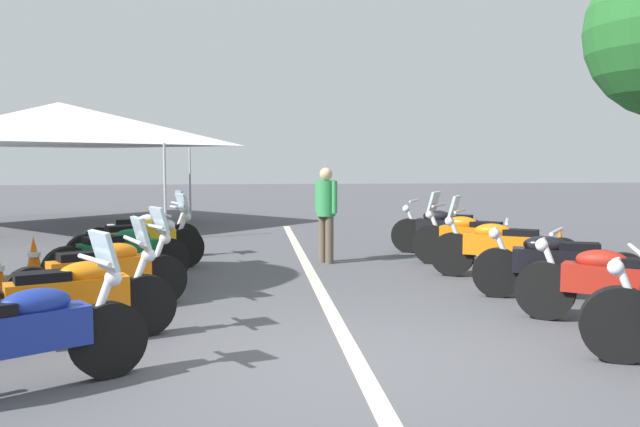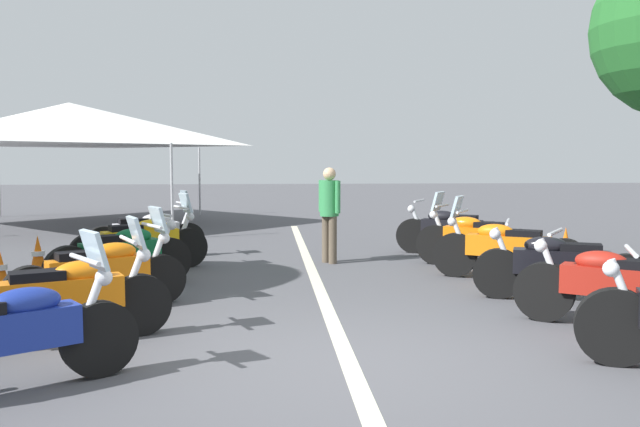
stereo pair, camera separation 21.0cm
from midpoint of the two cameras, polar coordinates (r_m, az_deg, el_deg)
name	(u,v)px [view 1 (the left image)]	position (r m, az deg, el deg)	size (l,w,h in m)	color
ground_plane	(358,364)	(5.85, 2.27, -12.85)	(80.00, 80.00, 0.00)	#4C4C51
lane_centre_stripe	(317,285)	(9.31, -0.91, -6.18)	(16.11, 0.16, 0.01)	beige
motorcycle_left_row_0	(16,336)	(5.48, -25.79, -9.54)	(1.29, 1.81, 1.20)	black
motorcycle_left_row_1	(72,298)	(6.73, -21.48, -6.79)	(1.03, 1.93, 1.20)	black
motorcycle_left_row_2	(103,273)	(8.04, -18.94, -4.89)	(1.19, 1.88, 1.19)	black
motorcycle_left_row_3	(121,256)	(9.35, -17.42, -3.51)	(1.26, 1.78, 1.00)	black
motorcycle_left_row_4	(139,242)	(10.70, -15.87, -2.39)	(1.13, 2.01, 1.21)	black
motorcycle_left_row_5	(144,233)	(12.02, -15.46, -1.66)	(0.99, 1.98, 1.20)	black
motorcycle_right_row_1	(617,284)	(7.56, 23.57, -5.64)	(1.36, 1.82, 1.00)	black
motorcycle_right_row_2	(558,264)	(8.71, 19.19, -4.18)	(1.03, 2.01, 1.00)	black
motorcycle_right_row_3	(503,248)	(9.97, 14.91, -2.86)	(1.24, 1.97, 1.22)	black
motorcycle_right_row_4	(471,238)	(11.03, 12.34, -2.09)	(1.25, 1.76, 1.22)	black
motorcycle_right_row_5	(445,230)	(12.35, 10.29, -1.40)	(1.14, 1.89, 1.00)	black
traffic_cone_0	(34,258)	(10.82, -23.96, -3.50)	(0.36, 0.36, 0.61)	orange
traffic_cone_1	(560,245)	(11.95, 19.49, -2.61)	(0.36, 0.36, 0.61)	orange
bystander_1	(326,208)	(11.14, -0.02, 0.51)	(0.46, 0.33, 1.62)	brown
event_tent	(60,124)	(18.36, -21.84, 7.18)	(6.66, 6.66, 3.20)	white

